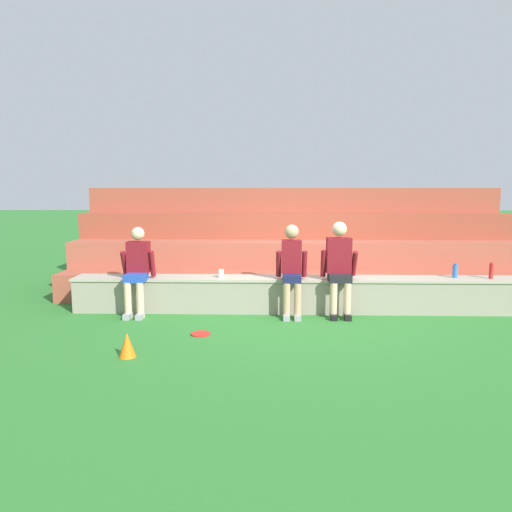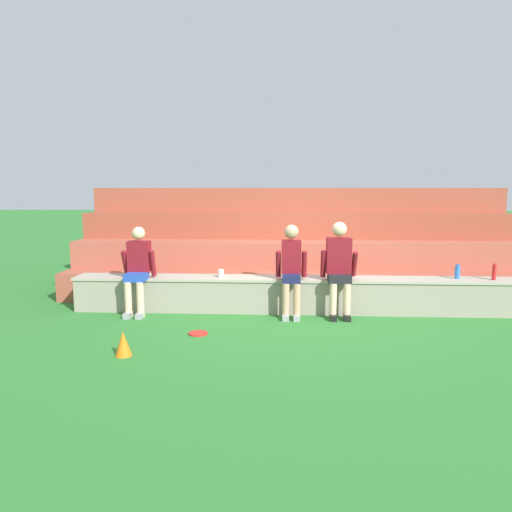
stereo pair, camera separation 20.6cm
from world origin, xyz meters
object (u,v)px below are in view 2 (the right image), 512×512
(person_left_of_center, at_px, (291,267))
(sports_cone, at_px, (123,344))
(person_center, at_px, (339,265))
(person_far_left, at_px, (138,267))
(plastic_cup_middle, at_px, (221,273))
(frisbee, at_px, (198,333))
(water_bottle_center_gap, at_px, (494,272))
(water_bottle_mid_left, at_px, (457,272))

(person_left_of_center, distance_m, sports_cone, 2.84)
(person_left_of_center, distance_m, person_center, 0.74)
(person_far_left, bearing_deg, sports_cone, -78.20)
(person_center, distance_m, plastic_cup_middle, 1.88)
(frisbee, bearing_deg, sports_cone, -130.06)
(person_far_left, height_order, plastic_cup_middle, person_far_left)
(person_far_left, height_order, person_left_of_center, person_left_of_center)
(plastic_cup_middle, distance_m, sports_cone, 2.34)
(person_center, bearing_deg, sports_cone, -145.27)
(person_far_left, relative_size, water_bottle_center_gap, 5.33)
(person_center, height_order, plastic_cup_middle, person_center)
(person_center, distance_m, water_bottle_center_gap, 2.44)
(water_bottle_center_gap, distance_m, frisbee, 4.66)
(water_bottle_center_gap, distance_m, plastic_cup_middle, 4.28)
(water_bottle_mid_left, bearing_deg, person_center, -171.44)
(person_far_left, relative_size, person_center, 0.94)
(person_far_left, xyz_separation_m, plastic_cup_middle, (1.29, 0.22, -0.12))
(person_center, bearing_deg, water_bottle_mid_left, 8.56)
(person_left_of_center, height_order, water_bottle_center_gap, person_left_of_center)
(person_far_left, bearing_deg, person_center, 0.23)
(person_far_left, xyz_separation_m, person_left_of_center, (2.41, -0.00, 0.02))
(water_bottle_mid_left, bearing_deg, water_bottle_center_gap, -8.18)
(person_center, xyz_separation_m, plastic_cup_middle, (-1.86, 0.20, -0.18))
(frisbee, bearing_deg, plastic_cup_middle, 82.60)
(plastic_cup_middle, relative_size, frisbee, 0.49)
(water_bottle_mid_left, height_order, sports_cone, water_bottle_mid_left)
(sports_cone, bearing_deg, plastic_cup_middle, 67.00)
(person_left_of_center, bearing_deg, water_bottle_mid_left, 6.52)
(water_bottle_center_gap, distance_m, sports_cone, 5.62)
(person_center, relative_size, water_bottle_center_gap, 5.68)
(person_center, xyz_separation_m, frisbee, (-2.02, -1.03, -0.80))
(person_center, xyz_separation_m, sports_cone, (-2.75, -1.91, -0.66))
(person_left_of_center, distance_m, frisbee, 1.80)
(person_far_left, height_order, sports_cone, person_far_left)
(person_center, relative_size, plastic_cup_middle, 11.35)
(person_far_left, height_order, water_bottle_center_gap, person_far_left)
(sports_cone, bearing_deg, frisbee, 49.94)
(person_far_left, distance_m, frisbee, 1.69)
(person_far_left, distance_m, water_bottle_center_gap, 5.58)
(water_bottle_center_gap, bearing_deg, person_far_left, -177.73)
(person_far_left, bearing_deg, water_bottle_mid_left, 3.38)
(plastic_cup_middle, bearing_deg, person_far_left, -170.49)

